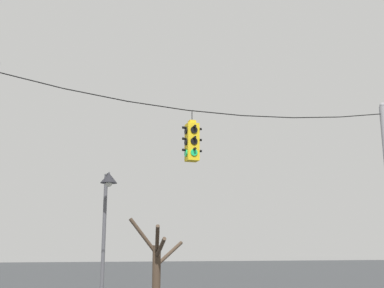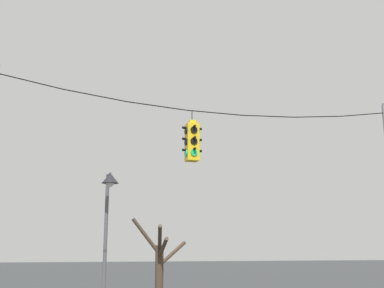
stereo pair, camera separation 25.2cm
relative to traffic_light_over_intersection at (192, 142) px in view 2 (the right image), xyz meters
name	(u,v)px [view 2 (the right image)]	position (x,y,z in m)	size (l,w,h in m)	color
span_wire	(215,107)	(0.71, 0.00, 1.10)	(12.16, 0.03, 0.57)	black
traffic_light_over_intersection	(192,142)	(0.00, 0.00, 0.00)	(0.58, 0.58, 1.48)	yellow
street_lamp	(108,204)	(-1.90, 2.99, -1.57)	(0.55, 0.93, 4.79)	#515156
bare_tree	(160,267)	(0.50, 5.60, -3.63)	(2.55, 2.65, 3.54)	#423326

